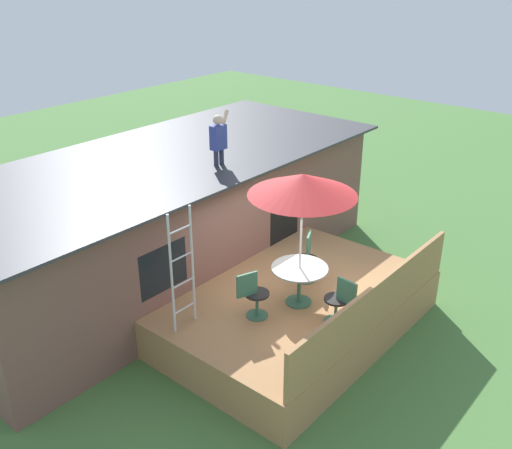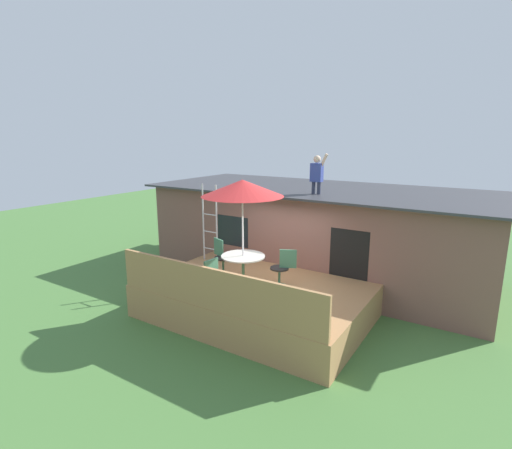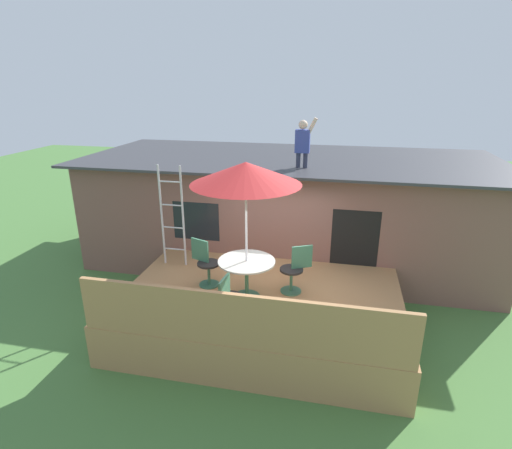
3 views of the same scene
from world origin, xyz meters
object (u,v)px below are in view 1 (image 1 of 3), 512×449
patio_umbrella (303,185)px  patio_chair_right (307,258)px  step_ladder (182,270)px  person_figure (219,136)px  patio_chair_left (253,295)px  patio_chair_near (340,301)px  patio_table (299,275)px

patio_umbrella → patio_chair_right: (0.84, 0.42, -1.89)m
step_ladder → person_figure: size_ratio=1.98×
patio_umbrella → patio_chair_right: size_ratio=2.76×
patio_umbrella → person_figure: (0.68, 2.60, 0.21)m
patio_umbrella → patio_chair_left: 2.12m
patio_chair_left → patio_umbrella: bearing=-0.0°
patio_chair_right → patio_chair_near: bearing=29.0°
patio_chair_right → patio_chair_near: (-0.93, -1.35, 0.00)m
patio_chair_right → patio_chair_near: 1.64m
patio_umbrella → person_figure: bearing=75.3°
patio_umbrella → step_ladder: bearing=149.9°
patio_table → person_figure: (0.68, 2.60, 1.97)m
person_figure → patio_chair_left: person_figure is taller
patio_table → patio_chair_near: patio_chair_near is taller
patio_umbrella → patio_chair_near: size_ratio=2.76×
step_ladder → patio_chair_left: bearing=-37.7°
patio_chair_left → patio_chair_right: size_ratio=1.00×
patio_umbrella → step_ladder: patio_umbrella is taller
step_ladder → patio_chair_near: 2.76m
patio_table → step_ladder: 2.22m
patio_chair_near → patio_chair_right: bearing=-28.8°
patio_chair_left → patio_chair_right: bearing=23.1°
patio_table → patio_chair_left: 0.97m
step_ladder → patio_table: bearing=-30.1°
patio_chair_left → patio_chair_near: 1.51m
patio_umbrella → patio_chair_near: patio_umbrella is taller
step_ladder → patio_chair_left: (0.96, -0.75, -0.64)m
patio_table → patio_chair_near: 0.95m
patio_table → patio_chair_right: (0.84, 0.42, -0.13)m
patio_chair_right → patio_chair_near: same height
patio_umbrella → patio_chair_left: patio_umbrella is taller
person_figure → patio_chair_right: size_ratio=1.21×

